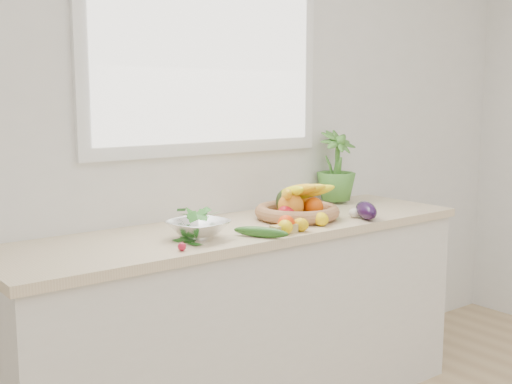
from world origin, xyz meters
TOP-DOWN VIEW (x-y plane):
  - back_wall at (0.00, 2.25)m, footprint 4.50×0.02m
  - counter_cabinet at (0.00, 1.95)m, footprint 2.20×0.58m
  - countertop at (0.00, 1.95)m, footprint 2.24×0.62m
  - window_frame at (0.00, 2.23)m, footprint 1.30×0.03m
  - window_pane at (0.00, 2.21)m, footprint 1.18×0.01m
  - orange_loose at (0.06, 1.73)m, footprint 0.09×0.09m
  - lemon_a at (0.27, 1.74)m, footprint 0.07×0.08m
  - lemon_b at (0.03, 1.70)m, footprint 0.08×0.09m
  - lemon_c at (0.12, 1.70)m, footprint 0.07×0.09m
  - apple at (0.19, 1.88)m, footprint 0.10×0.10m
  - ginger at (0.03, 1.71)m, footprint 0.12×0.05m
  - garlic_a at (0.20, 1.83)m, footprint 0.05×0.05m
  - garlic_b at (0.20, 1.88)m, footprint 0.06×0.06m
  - garlic_c at (0.53, 1.78)m, footprint 0.05×0.05m
  - eggplant at (0.55, 1.72)m, footprint 0.17×0.22m
  - cucumber at (-0.09, 1.72)m, footprint 0.16×0.23m
  - radish at (-0.47, 1.71)m, footprint 0.03×0.03m
  - potted_herb at (0.76, 2.14)m, footprint 0.21×0.21m
  - fruit_basket at (0.29, 1.93)m, footprint 0.41×0.41m
  - colander_with_spinach at (-0.31, 1.85)m, footprint 0.28×0.28m

SIDE VIEW (x-z plane):
  - counter_cabinet at x=0.00m, z-range 0.00..0.86m
  - countertop at x=0.00m, z-range 0.86..0.90m
  - radish at x=-0.47m, z-range 0.90..0.93m
  - ginger at x=0.03m, z-range 0.90..0.94m
  - garlic_b at x=0.20m, z-range 0.90..0.94m
  - garlic_a at x=0.20m, z-range 0.90..0.94m
  - garlic_c at x=0.53m, z-range 0.90..0.94m
  - cucumber at x=-0.09m, z-range 0.90..0.94m
  - lemon_c at x=0.12m, z-range 0.90..0.96m
  - lemon_b at x=0.03m, z-range 0.90..0.96m
  - lemon_a at x=0.27m, z-range 0.90..0.96m
  - orange_loose at x=0.06m, z-range 0.90..0.97m
  - eggplant at x=0.55m, z-range 0.90..0.98m
  - apple at x=0.19m, z-range 0.90..0.98m
  - fruit_basket at x=0.29m, z-range 0.86..1.05m
  - colander_with_spinach at x=-0.31m, z-range 0.90..1.02m
  - potted_herb at x=0.76m, z-range 0.92..1.29m
  - back_wall at x=0.00m, z-range 0.00..2.70m
  - window_frame at x=0.00m, z-range 1.20..2.30m
  - window_pane at x=0.00m, z-range 1.26..2.24m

